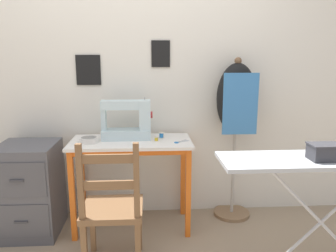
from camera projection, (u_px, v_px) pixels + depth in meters
ground_plane at (132, 240)px, 2.56m from camera, size 14.00×14.00×0.00m
wall_back at (131, 73)px, 2.82m from camera, size 10.00×0.06×2.55m
sewing_table at (131, 155)px, 2.65m from camera, size 0.97×0.47×0.75m
sewing_machine at (129, 121)px, 2.66m from camera, size 0.41×0.16×0.34m
fabric_bowl at (89, 140)px, 2.57m from camera, size 0.15×0.15×0.04m
scissors at (179, 142)px, 2.58m from camera, size 0.12×0.10×0.01m
thread_spool_near_machine at (156, 139)px, 2.61m from camera, size 0.03×0.03×0.03m
thread_spool_mid_table at (161, 135)px, 2.72m from camera, size 0.04×0.04×0.04m
wooden_chair at (112, 209)px, 2.17m from camera, size 0.40×0.38×0.91m
filing_cabinet at (30, 189)px, 2.62m from camera, size 0.44×0.47×0.74m
dress_form at (236, 106)px, 2.78m from camera, size 0.34×0.32×1.41m
ironing_board at (327, 165)px, 1.96m from camera, size 1.29×0.35×0.83m
storage_box at (327, 152)px, 1.90m from camera, size 0.20×0.13×0.10m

